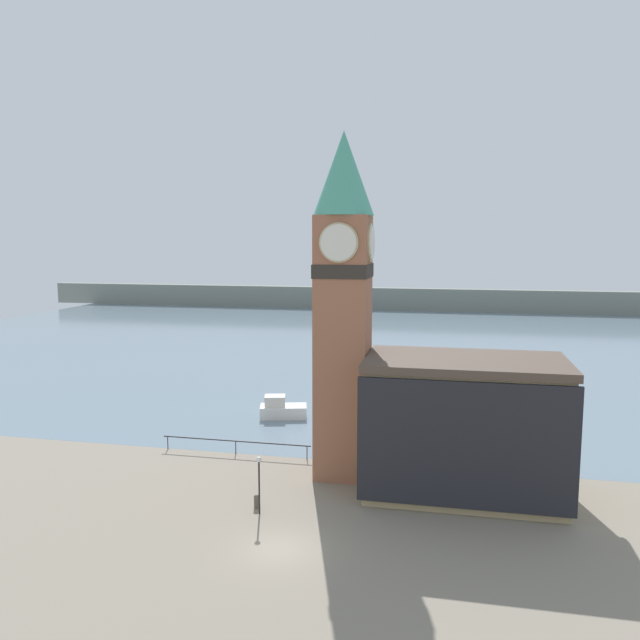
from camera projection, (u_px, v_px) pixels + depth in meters
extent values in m
plane|color=gray|center=(279.00, 549.00, 32.63)|extent=(160.00, 160.00, 0.00)
cube|color=slate|center=(398.00, 336.00, 103.96)|extent=(160.00, 120.00, 0.00)
cube|color=gray|center=(413.00, 299.00, 142.46)|extent=(180.00, 3.00, 5.00)
cube|color=#232328|center=(236.00, 441.00, 46.80)|extent=(11.62, 0.08, 0.08)
cylinder|color=#232328|center=(168.00, 443.00, 47.99)|extent=(0.07, 0.07, 1.05)
cylinder|color=#232328|center=(236.00, 448.00, 46.87)|extent=(0.07, 0.07, 1.05)
cylinder|color=#232328|center=(307.00, 453.00, 45.75)|extent=(0.07, 0.07, 1.05)
cube|color=#935B42|center=(343.00, 348.00, 41.86)|extent=(3.46, 3.46, 17.65)
cube|color=#2D2823|center=(343.00, 271.00, 41.19)|extent=(3.58, 3.58, 0.90)
cylinder|color=tan|center=(339.00, 243.00, 39.21)|extent=(2.54, 0.12, 2.54)
cylinder|color=silver|center=(338.00, 243.00, 39.13)|extent=(2.31, 0.12, 2.31)
cylinder|color=tan|center=(371.00, 242.00, 40.58)|extent=(0.12, 2.54, 2.54)
cylinder|color=silver|center=(372.00, 242.00, 40.57)|extent=(0.12, 2.31, 2.31)
cone|color=teal|center=(344.00, 173.00, 40.38)|extent=(3.98, 3.98, 5.42)
cube|color=tan|center=(464.00, 430.00, 39.55)|extent=(12.04, 7.06, 8.21)
cube|color=#4C3D33|center=(466.00, 362.00, 38.99)|extent=(12.44, 7.46, 0.50)
cube|color=#232328|center=(465.00, 446.00, 35.96)|extent=(12.54, 0.30, 7.56)
cube|color=silver|center=(283.00, 411.00, 56.68)|extent=(4.55, 2.96, 1.10)
cube|color=silver|center=(275.00, 401.00, 56.52)|extent=(2.12, 1.81, 0.93)
cylinder|color=brown|center=(257.00, 502.00, 37.61)|extent=(0.32, 0.32, 0.66)
sphere|color=brown|center=(257.00, 497.00, 37.57)|extent=(0.34, 0.34, 0.34)
cylinder|color=black|center=(259.00, 488.00, 36.55)|extent=(0.10, 0.10, 3.27)
sphere|color=silver|center=(259.00, 459.00, 36.33)|extent=(0.32, 0.32, 0.32)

